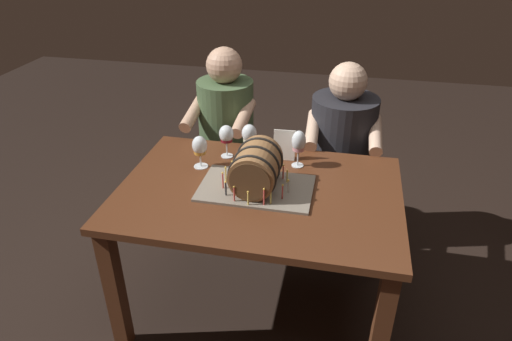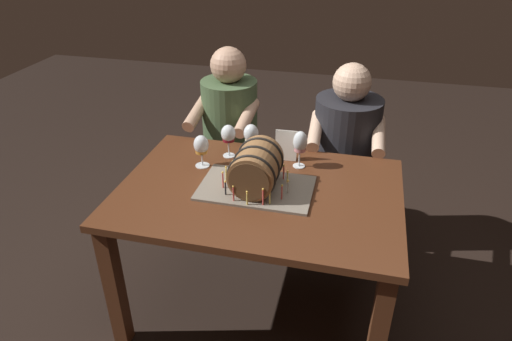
{
  "view_description": "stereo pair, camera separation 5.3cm",
  "coord_description": "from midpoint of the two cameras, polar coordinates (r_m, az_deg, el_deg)",
  "views": [
    {
      "loc": [
        0.36,
        -1.74,
        1.84
      ],
      "look_at": [
        -0.01,
        -0.0,
        0.82
      ],
      "focal_mm": 32.02,
      "sensor_mm": 36.0,
      "label": 1
    },
    {
      "loc": [
        0.41,
        -1.73,
        1.84
      ],
      "look_at": [
        -0.01,
        -0.0,
        0.82
      ],
      "focal_mm": 32.02,
      "sensor_mm": 36.0,
      "label": 2
    }
  ],
  "objects": [
    {
      "name": "wine_glass_amber",
      "position": [
        2.25,
        -7.71,
        2.93
      ],
      "size": [
        0.07,
        0.07,
        0.17
      ],
      "color": "white",
      "rests_on": "dining_table"
    },
    {
      "name": "person_seated_right",
      "position": [
        2.76,
        9.9,
        1.31
      ],
      "size": [
        0.42,
        0.49,
        1.13
      ],
      "color": "black",
      "rests_on": "ground"
    },
    {
      "name": "wine_glass_rose",
      "position": [
        2.24,
        4.67,
        3.47
      ],
      "size": [
        0.07,
        0.07,
        0.19
      ],
      "color": "white",
      "rests_on": "dining_table"
    },
    {
      "name": "dining_table",
      "position": [
        2.16,
        -0.36,
        -4.82
      ],
      "size": [
        1.29,
        0.89,
        0.72
      ],
      "color": "#562D19",
      "rests_on": "ground"
    },
    {
      "name": "barrel_cake",
      "position": [
        2.04,
        -0.74,
        -0.03
      ],
      "size": [
        0.52,
        0.32,
        0.22
      ],
      "color": "gray",
      "rests_on": "dining_table"
    },
    {
      "name": "wine_glass_white",
      "position": [
        2.31,
        -1.51,
        4.47
      ],
      "size": [
        0.08,
        0.08,
        0.18
      ],
      "color": "white",
      "rests_on": "dining_table"
    },
    {
      "name": "person_seated_left",
      "position": [
        2.86,
        -4.18,
        2.74
      ],
      "size": [
        0.38,
        0.47,
        1.17
      ],
      "color": "#2A3A24",
      "rests_on": "ground"
    },
    {
      "name": "wine_glass_red",
      "position": [
        2.33,
        -4.37,
        4.41
      ],
      "size": [
        0.07,
        0.07,
        0.17
      ],
      "color": "white",
      "rests_on": "dining_table"
    },
    {
      "name": "ground_plane",
      "position": [
        2.55,
        -0.31,
        -16.22
      ],
      "size": [
        8.0,
        8.0,
        0.0
      ],
      "primitive_type": "plane",
      "color": "black"
    },
    {
      "name": "menu_card",
      "position": [
        2.32,
        2.9,
        3.18
      ],
      "size": [
        0.11,
        0.03,
        0.16
      ],
      "primitive_type": "cube",
      "rotation": [
        -0.11,
        0.0,
        0.05
      ],
      "color": "silver",
      "rests_on": "dining_table"
    }
  ]
}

